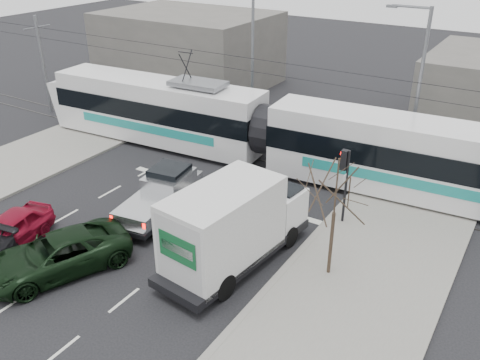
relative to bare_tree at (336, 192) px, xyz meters
The scene contains 15 objects.
ground 8.85m from the bare_tree, 161.79° to the right, with size 120.00×120.00×0.00m, color black.
sidewalk_right 4.69m from the bare_tree, 60.75° to the right, with size 6.00×60.00×0.15m, color gray.
rails 11.33m from the bare_tree, 135.38° to the left, with size 60.00×1.60×0.03m, color #33302D.
building_left 29.11m from the bare_tree, 137.92° to the left, with size 14.00×10.00×6.00m, color #67625D.
bare_tree is the anchor object (origin of this frame).
traffic_signal 4.28m from the bare_tree, 105.76° to the left, with size 0.44×0.44×3.60m.
street_lamp_near 11.58m from the bare_tree, 91.42° to the left, with size 2.38×0.25×9.00m.
street_lamp_far 17.97m from the bare_tree, 131.12° to the left, with size 2.38×0.25×9.00m.
catenary 10.68m from the bare_tree, 135.38° to the left, with size 60.00×0.20×7.00m.
tram 10.80m from the bare_tree, 132.81° to the left, with size 29.55×5.12×6.00m.
silver_pickup 9.33m from the bare_tree, behind, with size 2.74×5.87×2.05m.
box_truck 4.36m from the bare_tree, 160.19° to the right, with size 3.34×7.62×3.69m.
navy_pickup 5.39m from the bare_tree, 169.17° to the left, with size 2.59×5.59×2.27m.
green_car 11.28m from the bare_tree, 149.61° to the right, with size 2.63×5.71×1.59m, color black.
red_car 14.02m from the bare_tree, 156.43° to the right, with size 1.80×4.46×1.52m, color maroon.
Camera 1 is at (13.32, -13.41, 12.65)m, focal length 38.00 mm.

